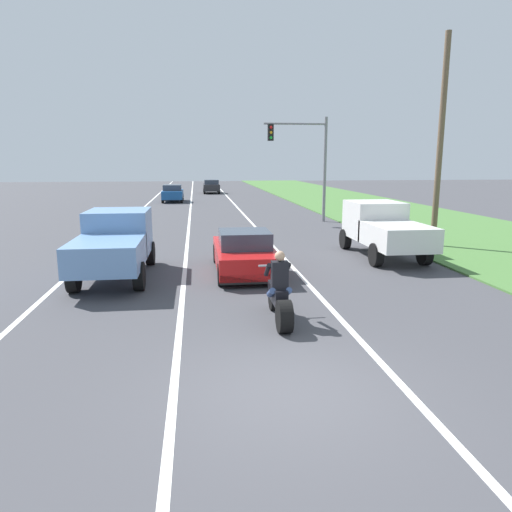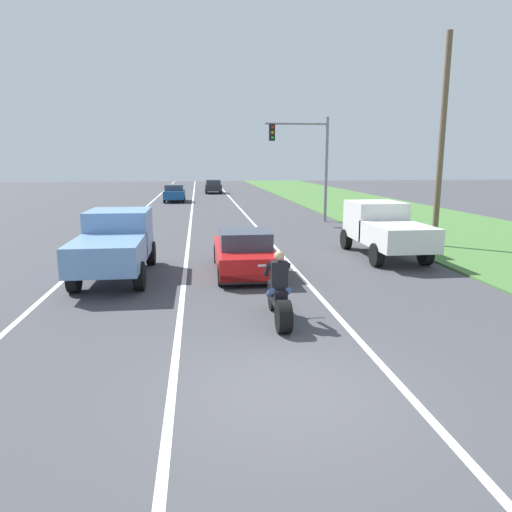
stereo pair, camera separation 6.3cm
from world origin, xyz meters
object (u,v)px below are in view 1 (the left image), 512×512
pickup_truck_right_shoulder_white (383,227)px  distant_car_further_ahead (211,186)px  motorcycle_with_rider (279,297)px  pickup_truck_left_lane_light_blue (115,242)px  distant_car_far_ahead (173,193)px  traffic_light_mast_near (307,154)px  sports_car_red (244,253)px

pickup_truck_right_shoulder_white → distant_car_further_ahead: 37.20m
motorcycle_with_rider → pickup_truck_left_lane_light_blue: bearing=131.7°
distant_car_far_ahead → traffic_light_mast_near: bearing=-61.1°
distant_car_further_ahead → motorcycle_with_rider: bearing=-90.0°
pickup_truck_left_lane_light_blue → traffic_light_mast_near: 15.70m
motorcycle_with_rider → distant_car_further_ahead: size_ratio=0.55×
sports_car_red → distant_car_far_ahead: size_ratio=1.08×
traffic_light_mast_near → distant_car_further_ahead: traffic_light_mast_near is taller
pickup_truck_left_lane_light_blue → traffic_light_mast_near: bearing=54.8°
distant_car_further_ahead → traffic_light_mast_near: bearing=-80.0°
pickup_truck_right_shoulder_white → sports_car_red: bearing=-160.2°
motorcycle_with_rider → sports_car_red: (-0.27, 4.89, 0.04)m
traffic_light_mast_near → distant_car_far_ahead: bearing=118.9°
sports_car_red → traffic_light_mast_near: bearing=68.4°
traffic_light_mast_near → distant_car_far_ahead: (-8.42, 15.25, -3.16)m
distant_car_far_ahead → distant_car_further_ahead: (3.77, 11.06, 0.00)m
sports_car_red → motorcycle_with_rider: bearing=-86.8°
distant_car_far_ahead → pickup_truck_left_lane_light_blue: bearing=-91.0°
sports_car_red → distant_car_far_ahead: (-3.49, 27.73, 0.14)m
pickup_truck_right_shoulder_white → distant_car_further_ahead: pickup_truck_right_shoulder_white is taller
motorcycle_with_rider → traffic_light_mast_near: size_ratio=0.37×
distant_car_far_ahead → sports_car_red: bearing=-82.8°
sports_car_red → pickup_truck_left_lane_light_blue: bearing=-178.0°
motorcycle_with_rider → distant_car_further_ahead: 43.68m
pickup_truck_right_shoulder_white → distant_car_further_ahead: bearing=97.9°
pickup_truck_right_shoulder_white → distant_car_far_ahead: bearing=109.0°
pickup_truck_right_shoulder_white → pickup_truck_left_lane_light_blue: bearing=-167.5°
pickup_truck_right_shoulder_white → distant_car_far_ahead: (-8.88, 25.79, -0.33)m
pickup_truck_left_lane_light_blue → traffic_light_mast_near: traffic_light_mast_near is taller
distant_car_far_ahead → distant_car_further_ahead: same height
pickup_truck_left_lane_light_blue → distant_car_further_ahead: (4.24, 38.93, -0.33)m
sports_car_red → traffic_light_mast_near: 13.82m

